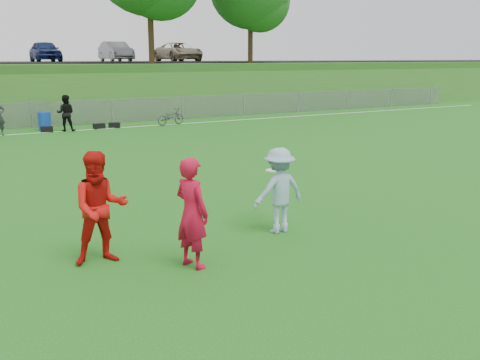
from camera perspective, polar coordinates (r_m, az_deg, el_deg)
ground at (r=9.38m, az=-2.19°, el=-8.16°), size 120.00×120.00×0.00m
sideline_far at (r=26.31m, az=-20.62°, el=4.73°), size 60.00×0.10×0.01m
fence at (r=28.20m, az=-21.39°, el=6.49°), size 58.00×0.06×1.30m
berm at (r=39.04m, az=-23.94°, el=9.07°), size 120.00×18.00×3.00m
gear_bags at (r=26.54m, az=-18.80°, el=5.21°), size 7.31×0.46×0.26m
player_red_left at (r=8.71m, az=-5.16°, el=-3.51°), size 0.63×0.78×1.84m
player_red_center at (r=9.13m, az=-14.67°, el=-2.90°), size 1.01×0.83×1.90m
player_blue at (r=10.46m, az=4.18°, el=-1.12°), size 1.09×0.64×1.68m
frisbee at (r=11.15m, az=3.50°, el=1.03°), size 0.29×0.29×0.03m
recycling_bin at (r=27.09m, az=-20.11°, el=5.91°), size 0.63×0.63×0.88m
bicycle at (r=27.80m, az=-7.43°, el=6.71°), size 1.70×0.95×0.85m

